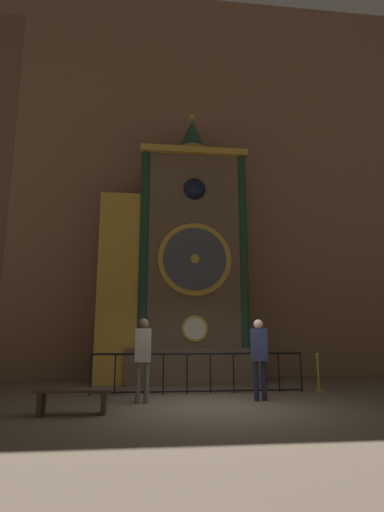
{
  "coord_description": "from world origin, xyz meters",
  "views": [
    {
      "loc": [
        -1.36,
        -8.2,
        1.39
      ],
      "look_at": [
        0.06,
        4.2,
        3.87
      ],
      "focal_mm": 28.0,
      "sensor_mm": 36.0,
      "label": 1
    }
  ],
  "objects_px": {
    "clock_tower": "(179,265)",
    "visitor_near": "(143,351)",
    "stanchion_post": "(319,379)",
    "visitor_bench": "(73,396)",
    "visitor_far": "(259,351)"
  },
  "relations": [
    {
      "from": "clock_tower",
      "to": "stanchion_post",
      "type": "height_order",
      "value": "clock_tower"
    },
    {
      "from": "visitor_near",
      "to": "visitor_far",
      "type": "distance_m",
      "value": 2.55
    },
    {
      "from": "clock_tower",
      "to": "stanchion_post",
      "type": "relative_size",
      "value": 9.42
    },
    {
      "from": "visitor_far",
      "to": "clock_tower",
      "type": "bearing_deg",
      "value": 116.09
    },
    {
      "from": "stanchion_post",
      "to": "clock_tower",
      "type": "bearing_deg",
      "value": 146.62
    },
    {
      "from": "clock_tower",
      "to": "visitor_bench",
      "type": "relative_size",
      "value": 6.46
    },
    {
      "from": "visitor_far",
      "to": "visitor_bench",
      "type": "xyz_separation_m",
      "value": [
        -3.77,
        -1.13,
        -0.73
      ]
    },
    {
      "from": "visitor_near",
      "to": "visitor_bench",
      "type": "xyz_separation_m",
      "value": [
        -1.22,
        -1.1,
        -0.74
      ]
    },
    {
      "from": "visitor_far",
      "to": "visitor_bench",
      "type": "distance_m",
      "value": 4.0
    },
    {
      "from": "visitor_far",
      "to": "stanchion_post",
      "type": "distance_m",
      "value": 2.43
    },
    {
      "from": "visitor_near",
      "to": "clock_tower",
      "type": "bearing_deg",
      "value": 73.63
    },
    {
      "from": "visitor_far",
      "to": "stanchion_post",
      "type": "bearing_deg",
      "value": 38.03
    },
    {
      "from": "clock_tower",
      "to": "visitor_near",
      "type": "distance_m",
      "value": 4.51
    },
    {
      "from": "visitor_near",
      "to": "stanchion_post",
      "type": "distance_m",
      "value": 4.71
    },
    {
      "from": "stanchion_post",
      "to": "visitor_bench",
      "type": "xyz_separation_m",
      "value": [
        -5.67,
        -2.45,
        0.02
      ]
    }
  ]
}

